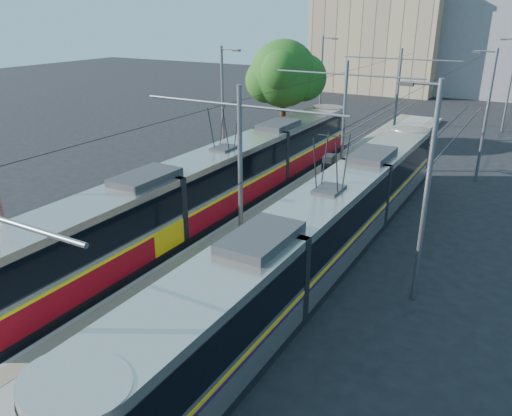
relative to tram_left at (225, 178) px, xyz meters
The scene contains 12 objects.
ground 12.88m from the tram_left, 73.62° to the right, with size 160.00×160.00×0.00m, color black.
platform 6.16m from the tram_left, 52.88° to the left, with size 4.00×50.00×0.30m, color gray.
tactile_strip_left 5.40m from the tram_left, 65.67° to the left, with size 0.70×50.00×0.01m, color gray.
tactile_strip_right 7.08m from the tram_left, 43.28° to the left, with size 0.70×50.00×0.01m, color gray.
rails 6.20m from the tram_left, 52.88° to the left, with size 8.71×70.00×0.03m.
tram_left is the anchor object (origin of this frame).
tram_right 7.93m from the tram_left, 24.78° to the right, with size 2.43×27.66×5.50m.
catenary 4.95m from the tram_left, 27.95° to the left, with size 9.20×70.00×7.00m.
street_lamps 9.79m from the tram_left, 67.65° to the left, with size 15.18×38.22×8.00m.
shelter 6.13m from the tram_left, 48.94° to the left, with size 0.67×1.00×2.11m.
tree 14.74m from the tram_left, 103.18° to the left, with size 5.57×5.15×8.09m.
building_left 48.43m from the tram_left, 97.63° to the left, with size 16.32×12.24×13.22m.
Camera 1 is at (10.47, -8.80, 9.94)m, focal length 35.00 mm.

